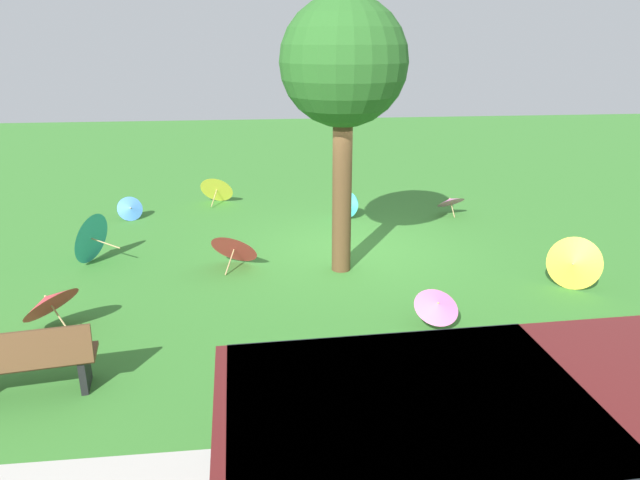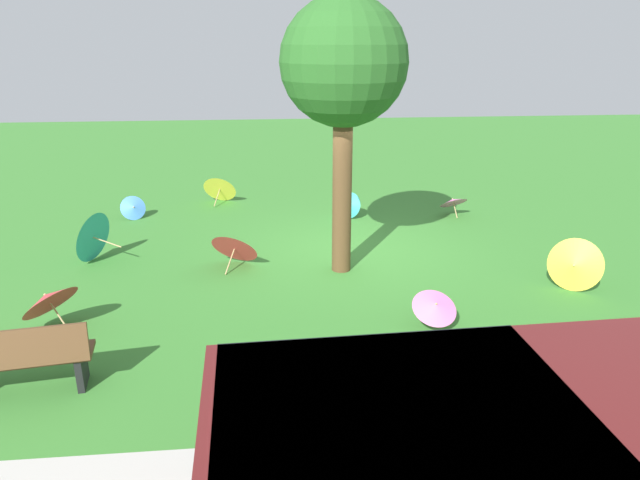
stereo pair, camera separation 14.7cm
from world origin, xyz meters
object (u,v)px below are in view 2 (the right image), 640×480
object	(u,v)px
parasol_yellow_1	(220,188)
parasol_teal_0	(348,205)
shade_tree	(344,67)
parasol_yellow_0	(575,265)
van_dark	(490,461)
parasol_pink_0	(435,306)
parasol_pink_1	(453,201)
parasol_red_0	(236,246)
parasol_red_1	(48,299)
parasol_blue_0	(133,208)
parasol_teal_1	(89,236)
park_bench	(18,360)

from	to	relation	value
parasol_yellow_1	parasol_teal_0	bearing A→B (deg)	151.10
shade_tree	parasol_yellow_0	distance (m)	4.95
van_dark	parasol_pink_0	size ratio (longest dim) A/B	6.43
parasol_teal_0	parasol_pink_1	distance (m)	2.47
parasol_pink_0	shade_tree	bearing A→B (deg)	-65.74
parasol_pink_0	parasol_pink_1	xyz separation A→B (m)	(-1.99, -5.36, 0.02)
parasol_yellow_1	parasol_pink_1	distance (m)	5.76
parasol_red_0	parasol_pink_1	world-z (taller)	parasol_red_0
parasol_yellow_1	parasol_red_1	bearing A→B (deg)	73.56
parasol_teal_0	parasol_red_1	world-z (taller)	parasol_red_1
parasol_blue_0	parasol_teal_0	world-z (taller)	parasol_teal_0
shade_tree	parasol_blue_0	bearing A→B (deg)	-38.91
shade_tree	parasol_teal_1	world-z (taller)	shade_tree
parasol_red_0	parasol_red_1	xyz separation A→B (m)	(2.53, 2.19, 0.08)
van_dark	shade_tree	distance (m)	6.67
shade_tree	parasol_pink_0	bearing A→B (deg)	114.26
parasol_teal_0	parasol_pink_0	distance (m)	5.47
park_bench	shade_tree	bearing A→B (deg)	-140.28
van_dark	parasol_yellow_1	distance (m)	11.29
van_dark	parasol_pink_1	bearing A→B (deg)	-106.50
park_bench	parasol_blue_0	world-z (taller)	park_bench
park_bench	parasol_red_0	size ratio (longest dim) A/B	1.55
van_dark	parasol_red_0	xyz separation A→B (m)	(2.21, -6.47, -0.51)
parasol_teal_0	parasol_blue_0	bearing A→B (deg)	-4.50
parasol_blue_0	parasol_teal_0	size ratio (longest dim) A/B	1.00
parasol_teal_0	parasol_yellow_1	distance (m)	3.45
parasol_red_1	parasol_blue_0	bearing A→B (deg)	-90.64
parasol_red_0	parasol_teal_1	distance (m)	2.78
park_bench	parasol_blue_0	xyz separation A→B (m)	(0.16, -7.00, -0.19)
parasol_blue_0	parasol_red_0	size ratio (longest dim) A/B	0.61
parasol_teal_1	parasol_pink_0	bearing A→B (deg)	150.33
park_bench	parasol_teal_1	world-z (taller)	parasol_teal_1
parasol_yellow_0	parasol_teal_1	world-z (taller)	parasol_teal_1
van_dark	park_bench	xyz separation A→B (m)	(4.51, -2.65, -0.45)
shade_tree	parasol_blue_0	size ratio (longest dim) A/B	7.08
parasol_pink_0	parasol_teal_1	xyz separation A→B (m)	(5.65, -3.22, 0.15)
van_dark	parasol_teal_1	distance (m)	8.60
shade_tree	parasol_pink_1	size ratio (longest dim) A/B	5.88
park_bench	parasol_pink_1	size ratio (longest dim) A/B	2.10
shade_tree	parasol_pink_1	distance (m)	5.34
parasol_teal_0	parasol_yellow_0	distance (m)	5.38
parasol_teal_0	shade_tree	bearing A→B (deg)	79.69
park_bench	parasol_pink_0	size ratio (longest dim) A/B	2.28
park_bench	parasol_yellow_0	size ratio (longest dim) A/B	1.79
parasol_pink_0	parasol_yellow_1	xyz separation A→B (m)	(3.50, -7.11, 0.05)
van_dark	parasol_pink_1	world-z (taller)	van_dark
parasol_red_0	parasol_yellow_0	distance (m)	5.79
parasol_red_0	parasol_red_1	distance (m)	3.35
parasol_blue_0	parasol_teal_1	size ratio (longest dim) A/B	0.63
park_bench	shade_tree	size ratio (longest dim) A/B	0.36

